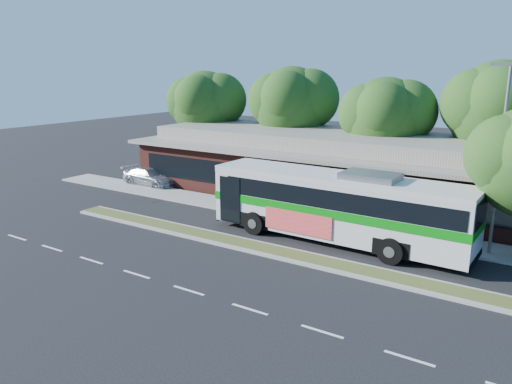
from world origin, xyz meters
TOP-DOWN VIEW (x-y plane):
  - ground at (0.00, 0.00)m, footprint 120.00×120.00m
  - median_strip at (0.00, 0.60)m, footprint 26.00×1.10m
  - sidewalk at (0.00, 6.40)m, footprint 44.00×2.60m
  - parking_lot at (-18.00, 10.00)m, footprint 14.00×12.00m
  - plaza_building at (0.00, 12.99)m, footprint 33.20×11.20m
  - lamp_post at (9.56, 6.00)m, footprint 0.93×0.18m
  - tree_bg_a at (-14.58, 15.14)m, footprint 6.47×5.80m
  - tree_bg_b at (-6.57, 16.14)m, footprint 6.69×6.00m
  - tree_bg_c at (1.40, 15.13)m, footprint 6.24×5.60m
  - tree_bg_d at (8.45, 16.15)m, footprint 6.91×6.20m
  - transit_bus at (2.61, 3.80)m, footprint 13.83×3.44m
  - sedan at (-14.81, 7.80)m, footprint 4.80×2.02m

SIDE VIEW (x-z plane):
  - ground at x=0.00m, z-range 0.00..0.00m
  - parking_lot at x=-18.00m, z-range 0.00..0.01m
  - sidewalk at x=0.00m, z-range 0.00..0.12m
  - median_strip at x=0.00m, z-range 0.00..0.15m
  - sedan at x=-14.81m, z-range 0.00..1.39m
  - plaza_building at x=0.00m, z-range -0.10..4.35m
  - transit_bus at x=2.61m, z-range 0.22..4.08m
  - lamp_post at x=9.56m, z-range 0.37..9.44m
  - tree_bg_c at x=1.40m, z-range 1.46..9.72m
  - tree_bg_a at x=-14.58m, z-range 1.55..10.18m
  - tree_bg_b at x=-6.57m, z-range 1.64..10.64m
  - tree_bg_d at x=8.45m, z-range 1.73..11.10m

